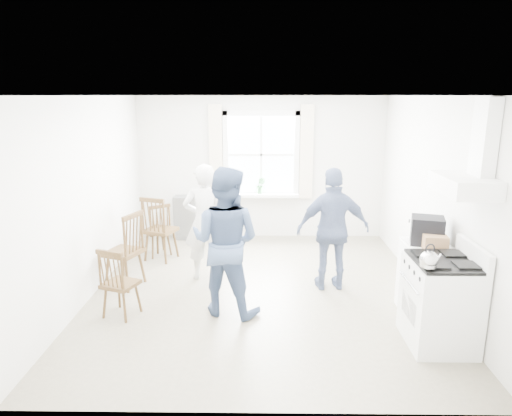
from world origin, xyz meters
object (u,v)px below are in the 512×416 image
Objects in this scene: stereo_stack at (427,230)px; person_right at (333,230)px; person_mid at (225,242)px; windsor_chair_b at (115,276)px; person_left at (205,222)px; low_cabinet at (424,279)px; windsor_chair_c at (130,242)px; windsor_chair_a at (159,224)px; gas_stove at (440,301)px.

person_right is at bearing 142.33° from stereo_stack.
stereo_stack is at bearing -162.53° from person_mid.
person_left is (0.92, 1.27, 0.31)m from windsor_chair_b.
person_mid is (1.29, 0.21, 0.37)m from windsor_chair_b.
windsor_chair_c reaches higher than low_cabinet.
stereo_stack is at bearing -152.04° from low_cabinet.
windsor_chair_a is 1.26m from windsor_chair_c.
windsor_chair_b is at bearing 14.43° from person_right.
gas_stove is at bearing -95.68° from low_cabinet.
windsor_chair_c is 0.64× the size of person_right.
person_right is at bearing 143.28° from low_cabinet.
person_right is (2.69, 0.94, 0.30)m from windsor_chair_b.
windsor_chair_c is at bearing 94.84° from windsor_chair_b.
windsor_chair_a is at bearing 84.44° from windsor_chair_c.
stereo_stack reaches higher than low_cabinet.
stereo_stack is 2.38m from person_mid.
person_mid is at bearing 179.53° from low_cabinet.
windsor_chair_b is (-3.62, 0.51, 0.05)m from gas_stove.
low_cabinet is 4.16m from windsor_chair_a.
gas_stove is at bearing 118.03° from person_right.
windsor_chair_a is 2.37m from person_mid.
windsor_chair_b is at bearing -91.10° from windsor_chair_a.
windsor_chair_a is at bearing 88.90° from windsor_chair_b.
person_right is at bearing 122.77° from gas_stove.
low_cabinet is at bearing 138.54° from person_right.
windsor_chair_a is 2.19m from windsor_chair_b.
person_mid is (1.25, -1.98, 0.36)m from windsor_chair_a.
stereo_stack is 4.18m from windsor_chair_a.
person_mid is at bearing 22.74° from person_right.
stereo_stack reaches higher than gas_stove.
person_left is at bearing -46.32° from windsor_chair_a.
windsor_chair_c is at bearing 12.78° from person_left.
windsor_chair_a is 0.53× the size of person_left.
person_left reaches higher than windsor_chair_a.
windsor_chair_c is at bearing 168.54° from stereo_stack.
gas_stove is 4.48m from windsor_chair_a.
person_mid reaches higher than windsor_chair_a.
person_mid is at bearing 104.08° from person_left.
windsor_chair_b is 0.52× the size of person_left.
windsor_chair_c is at bearing 168.76° from low_cabinet.
windsor_chair_b is at bearing -85.16° from windsor_chair_c.
person_right is at bearing -25.25° from windsor_chair_a.
person_mid reaches higher than windsor_chair_b.
windsor_chair_c is (-0.08, 0.94, 0.12)m from windsor_chair_b.
windsor_chair_c is 0.64× the size of person_left.
stereo_stack reaches higher than windsor_chair_a.
low_cabinet is at bearing -162.27° from person_mid.
low_cabinet is 0.50× the size of person_mid.
stereo_stack is at bearing 85.89° from gas_stove.
stereo_stack is (-0.02, -0.01, 0.61)m from low_cabinet.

